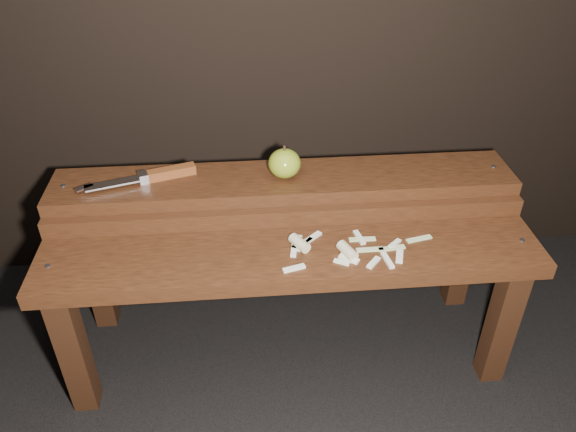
{
  "coord_description": "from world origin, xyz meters",
  "views": [
    {
      "loc": [
        -0.1,
        -1.08,
        1.24
      ],
      "look_at": [
        0.0,
        0.06,
        0.45
      ],
      "focal_mm": 35.0,
      "sensor_mm": 36.0,
      "label": 1
    }
  ],
  "objects": [
    {
      "name": "apple",
      "position": [
        0.0,
        0.17,
        0.54
      ],
      "size": [
        0.08,
        0.08,
        0.09
      ],
      "color": "olive",
      "rests_on": "bench_rear_tier"
    },
    {
      "name": "bench_rear_tier",
      "position": [
        0.0,
        0.17,
        0.41
      ],
      "size": [
        1.2,
        0.21,
        0.5
      ],
      "color": "black",
      "rests_on": "ground"
    },
    {
      "name": "ground",
      "position": [
        0.0,
        0.0,
        0.0
      ],
      "size": [
        60.0,
        60.0,
        0.0
      ],
      "primitive_type": "plane",
      "color": "black"
    },
    {
      "name": "bench_front_tier",
      "position": [
        0.0,
        -0.06,
        0.35
      ],
      "size": [
        1.2,
        0.2,
        0.42
      ],
      "color": "black",
      "rests_on": "ground"
    },
    {
      "name": "knife",
      "position": [
        -0.33,
        0.18,
        0.51
      ],
      "size": [
        0.3,
        0.11,
        0.03
      ],
      "color": "brown",
      "rests_on": "bench_rear_tier"
    },
    {
      "name": "apple_scraps",
      "position": [
        0.1,
        -0.05,
        0.43
      ],
      "size": [
        0.37,
        0.15,
        0.03
      ],
      "color": "beige",
      "rests_on": "bench_front_tier"
    }
  ]
}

